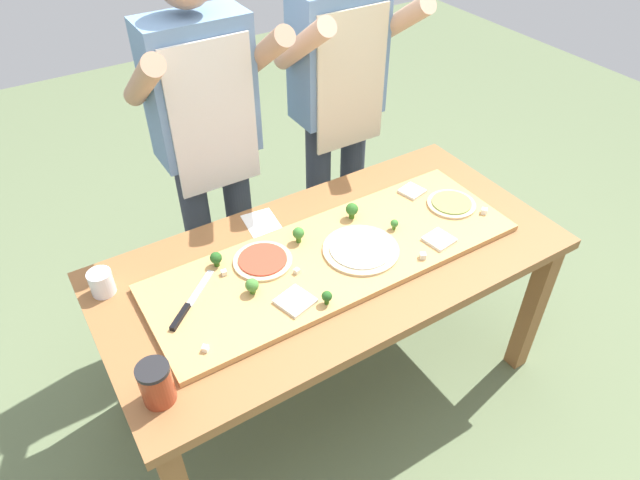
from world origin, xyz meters
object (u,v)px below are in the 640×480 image
at_px(pizza_whole_white_garlic, 361,249).
at_px(pizza_slice_near_left, 439,240).
at_px(prep_table, 333,275).
at_px(recipe_note, 262,223).
at_px(cheese_crumble_d, 297,271).
at_px(flour_cup, 102,284).
at_px(broccoli_floret_back_right, 394,224).
at_px(broccoli_floret_back_mid, 327,297).
at_px(broccoli_floret_front_mid, 352,210).
at_px(cheese_crumble_b, 205,348).
at_px(pizza_slice_far_right, 295,301).
at_px(pizza_whole_pesto_green, 451,204).
at_px(cheese_crumble_c, 224,273).
at_px(chefs_knife, 187,307).
at_px(cook_right, 338,94).
at_px(pizza_whole_tomato_red, 263,260).
at_px(cook_left, 207,131).
at_px(cheese_crumble_e, 484,211).
at_px(sauce_jar, 156,384).
at_px(pizza_slice_far_left, 412,191).
at_px(broccoli_floret_center_left, 252,285).
at_px(cheese_crumble_a, 423,256).
at_px(broccoli_floret_front_left, 216,258).
at_px(broccoli_floret_center_right, 298,234).

relative_size(pizza_whole_white_garlic, pizza_slice_near_left, 2.92).
relative_size(prep_table, recipe_note, 10.59).
height_order(cheese_crumble_d, flour_cup, flour_cup).
xyz_separation_m(broccoli_floret_back_right, broccoli_floret_back_mid, (-0.42, -0.19, 0.01)).
distance_m(broccoli_floret_front_mid, cheese_crumble_b, 0.80).
relative_size(pizza_slice_far_right, broccoli_floret_back_mid, 2.07).
bearing_deg(cheese_crumble_b, broccoli_floret_back_right, 11.11).
bearing_deg(cheese_crumble_d, pizza_whole_pesto_green, 1.29).
height_order(broccoli_floret_back_mid, cheese_crumble_c, broccoli_floret_back_mid).
xyz_separation_m(chefs_knife, cook_right, (1.01, 0.65, 0.22)).
distance_m(pizza_whole_tomato_red, pizza_slice_far_right, 0.23).
bearing_deg(pizza_slice_far_right, pizza_whole_tomato_red, 89.70).
relative_size(cheese_crumble_c, cook_left, 0.01).
bearing_deg(broccoli_floret_back_right, cheese_crumble_e, -16.65).
relative_size(pizza_whole_white_garlic, sauce_jar, 2.04).
bearing_deg(cheese_crumble_d, pizza_slice_far_left, 14.61).
bearing_deg(sauce_jar, broccoli_floret_center_left, 28.40).
xyz_separation_m(chefs_knife, cheese_crumble_b, (-0.02, -0.19, 0.00)).
distance_m(pizza_whole_tomato_red, cheese_crumble_a, 0.57).
xyz_separation_m(pizza_whole_pesto_green, broccoli_floret_front_left, (-0.94, 0.17, 0.03)).
xyz_separation_m(broccoli_floret_front_mid, cheese_crumble_a, (0.08, -0.33, -0.03)).
height_order(cheese_crumble_d, cheese_crumble_e, cheese_crumble_e).
xyz_separation_m(broccoli_floret_center_left, cook_left, (0.17, 0.70, 0.19)).
bearing_deg(prep_table, pizza_whole_white_garlic, -30.37).
bearing_deg(chefs_knife, sauce_jar, -125.45).
xyz_separation_m(pizza_whole_pesto_green, cheese_crumble_a, (-0.30, -0.19, 0.00)).
height_order(chefs_knife, cheese_crumble_a, cheese_crumble_a).
height_order(broccoli_floret_center_left, cheese_crumble_c, broccoli_floret_center_left).
height_order(pizza_whole_pesto_green, broccoli_floret_center_right, broccoli_floret_center_right).
distance_m(chefs_knife, pizza_slice_far_right, 0.35).
distance_m(chefs_knife, broccoli_floret_front_mid, 0.73).
bearing_deg(cheese_crumble_a, cheese_crumble_e, 11.73).
xyz_separation_m(pizza_slice_far_right, broccoli_floret_back_mid, (0.08, -0.06, 0.03)).
height_order(broccoli_floret_back_right, broccoli_floret_back_mid, broccoli_floret_back_mid).
bearing_deg(chefs_knife, broccoli_floret_back_mid, -29.18).
bearing_deg(broccoli_floret_front_left, prep_table, -21.40).
height_order(pizza_whole_pesto_green, cook_right, cook_right).
bearing_deg(cheese_crumble_a, broccoli_floret_front_left, 151.13).
bearing_deg(pizza_whole_white_garlic, pizza_whole_tomato_red, 157.90).
height_order(chefs_knife, pizza_slice_far_left, chefs_knife).
bearing_deg(broccoli_floret_front_mid, cheese_crumble_a, -76.03).
bearing_deg(cheese_crumble_d, broccoli_floret_back_mid, -86.66).
bearing_deg(broccoli_floret_center_right, cheese_crumble_c, -176.87).
bearing_deg(cheese_crumble_a, cook_right, 76.70).
height_order(broccoli_floret_front_mid, cook_right, cook_right).
distance_m(broccoli_floret_center_left, cheese_crumble_e, 0.97).
height_order(pizza_slice_far_right, cheese_crumble_c, cheese_crumble_c).
bearing_deg(pizza_slice_near_left, cheese_crumble_a, -159.60).
xyz_separation_m(broccoli_floret_center_right, cheese_crumble_c, (-0.31, -0.02, -0.03)).
relative_size(cook_left, cook_right, 1.00).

